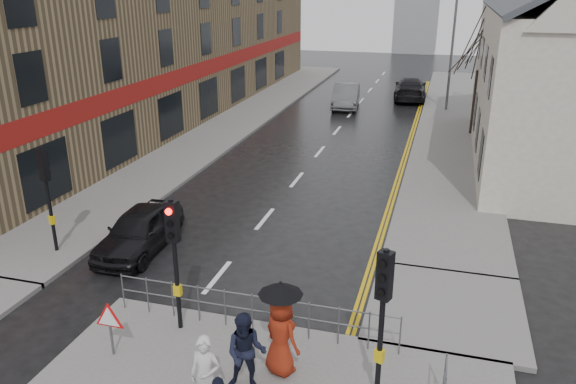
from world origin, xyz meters
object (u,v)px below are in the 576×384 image
Objects in this scene: pedestrian_a at (206,375)px; car_parked at (139,230)px; pedestrian_with_umbrella at (281,326)px; car_mid at (346,96)px; pedestrian_b at (246,353)px.

pedestrian_a reaches higher than car_parked.
pedestrian_with_umbrella reaches higher than car_mid.
pedestrian_a is at bearing -91.29° from car_mid.
pedestrian_a is 0.77× the size of pedestrian_with_umbrella.
car_parked is at bearing 124.56° from pedestrian_b.
pedestrian_a is at bearing -124.14° from pedestrian_with_umbrella.
pedestrian_with_umbrella is 0.54× the size of car_parked.
car_parked is (-5.08, 6.28, -0.30)m from pedestrian_a.
pedestrian_b is (0.54, 0.84, 0.04)m from pedestrian_a.
pedestrian_a is at bearing -133.92° from pedestrian_b.
pedestrian_b is 0.94m from pedestrian_with_umbrella.
pedestrian_with_umbrella reaches higher than car_parked.
car_parked is at bearing -102.25° from car_mid.
pedestrian_b is 0.37× the size of car_mid.
pedestrian_a reaches higher than car_mid.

